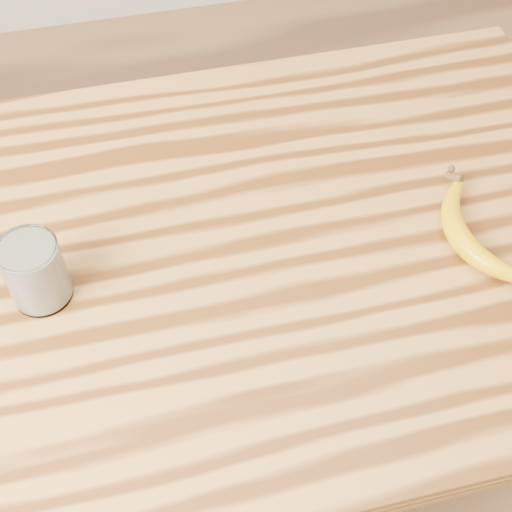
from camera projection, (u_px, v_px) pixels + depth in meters
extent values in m
plane|color=olive|center=(243.00, 479.00, 1.72)|extent=(4.00, 4.00, 0.00)
cube|color=#A87030|center=(234.00, 253.00, 1.03)|extent=(1.20, 0.80, 0.04)
cylinder|color=brown|center=(433.00, 220.00, 1.66)|extent=(0.06, 0.06, 0.86)
cylinder|color=white|center=(35.00, 272.00, 0.92)|extent=(0.08, 0.08, 0.10)
torus|color=white|center=(26.00, 248.00, 0.88)|extent=(0.08, 0.08, 0.00)
cylinder|color=silver|center=(35.00, 272.00, 0.92)|extent=(0.07, 0.07, 0.09)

